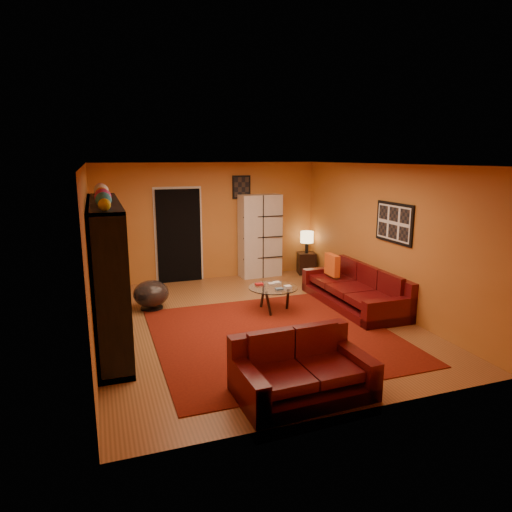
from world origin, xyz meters
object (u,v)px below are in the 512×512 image
object	(u,v)px
loveseat	(300,370)
table_lamp	(307,238)
side_table	(306,263)
sofa	(358,290)
bowl_chair	(151,294)
entertainment_unit	(108,272)
tv	(111,275)
coffee_table	(273,290)
storage_cabinet	(260,236)

from	to	relation	value
loveseat	table_lamp	xyz separation A→B (m)	(2.51, 5.07, 0.58)
side_table	table_lamp	size ratio (longest dim) A/B	0.98
sofa	bowl_chair	bearing A→B (deg)	164.48
entertainment_unit	tv	distance (m)	0.07
side_table	bowl_chair	bearing A→B (deg)	-159.34
table_lamp	coffee_table	bearing A→B (deg)	-127.52
coffee_table	bowl_chair	distance (m)	2.21
entertainment_unit	bowl_chair	xyz separation A→B (m)	(0.74, 1.23, -0.77)
storage_cabinet	tv	bearing A→B (deg)	-144.08
loveseat	table_lamp	world-z (taller)	table_lamp
entertainment_unit	table_lamp	bearing A→B (deg)	30.39
loveseat	tv	bearing A→B (deg)	37.07
coffee_table	side_table	distance (m)	2.86
sofa	table_lamp	bearing A→B (deg)	87.75
tv	coffee_table	world-z (taller)	tv
bowl_chair	table_lamp	size ratio (longest dim) A/B	1.25
storage_cabinet	side_table	distance (m)	1.32
entertainment_unit	sofa	bearing A→B (deg)	2.42
sofa	storage_cabinet	xyz separation A→B (m)	(-1.01, 2.61, 0.66)
tv	loveseat	size ratio (longest dim) A/B	0.63
tv	loveseat	xyz separation A→B (m)	(1.97, -2.40, -0.72)
loveseat	side_table	size ratio (longest dim) A/B	3.15
entertainment_unit	tv	xyz separation A→B (m)	(0.05, -0.02, -0.04)
side_table	table_lamp	xyz separation A→B (m)	(0.00, -0.00, 0.61)
loveseat	storage_cabinet	world-z (taller)	storage_cabinet
storage_cabinet	table_lamp	bearing A→B (deg)	-11.55
tv	side_table	size ratio (longest dim) A/B	2.00
tv	coffee_table	size ratio (longest dim) A/B	1.14
bowl_chair	table_lamp	xyz separation A→B (m)	(3.79, 1.43, 0.58)
bowl_chair	table_lamp	world-z (taller)	table_lamp
entertainment_unit	table_lamp	world-z (taller)	entertainment_unit
sofa	tv	bearing A→B (deg)	-177.08
side_table	table_lamp	world-z (taller)	table_lamp
tv	bowl_chair	xyz separation A→B (m)	(0.69, 1.24, -0.73)
bowl_chair	side_table	size ratio (longest dim) A/B	1.28
tv	table_lamp	size ratio (longest dim) A/B	1.96
coffee_table	table_lamp	size ratio (longest dim) A/B	1.72
loveseat	side_table	bearing A→B (deg)	-28.63
tv	loveseat	bearing A→B (deg)	-140.61
entertainment_unit	coffee_table	bearing A→B (deg)	7.88
sofa	loveseat	size ratio (longest dim) A/B	1.54
storage_cabinet	coffee_table	bearing A→B (deg)	-108.57
side_table	loveseat	bearing A→B (deg)	-116.30
tv	table_lamp	bearing A→B (deg)	-59.17
sofa	table_lamp	size ratio (longest dim) A/B	4.77
sofa	storage_cabinet	world-z (taller)	storage_cabinet
storage_cabinet	bowl_chair	bearing A→B (deg)	-153.54
loveseat	coffee_table	xyz separation A→B (m)	(0.76, 2.80, 0.11)
sofa	coffee_table	size ratio (longest dim) A/B	2.77
tv	storage_cabinet	size ratio (longest dim) A/B	0.53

